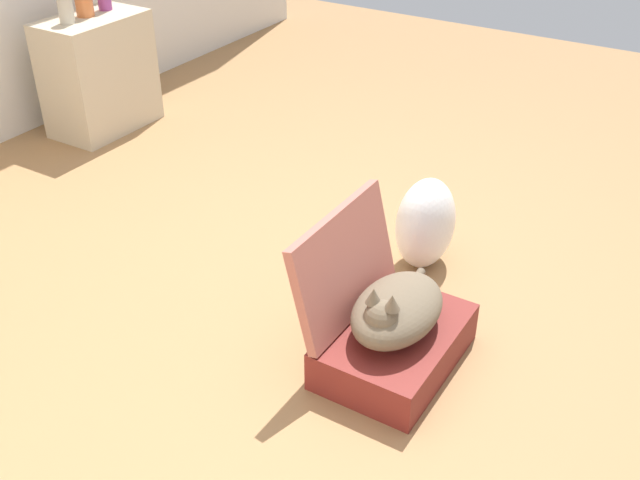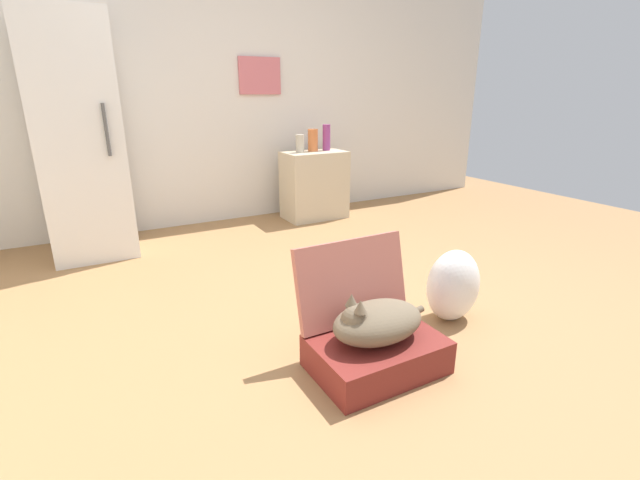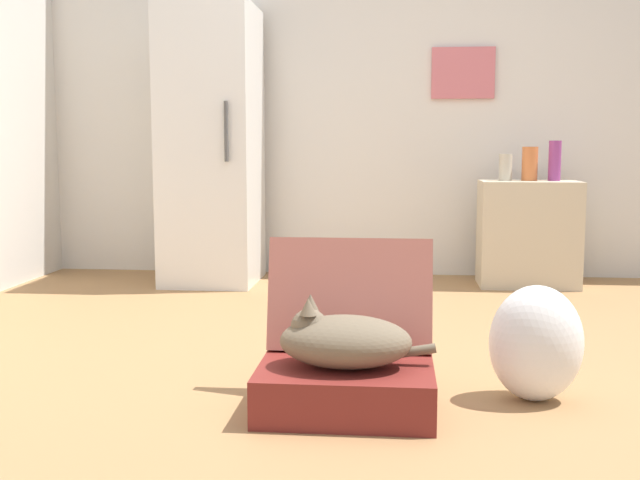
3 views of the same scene
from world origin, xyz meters
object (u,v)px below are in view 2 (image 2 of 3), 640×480
(cat, at_px, (376,321))
(vase_short, at_px, (326,137))
(suitcase_base, at_px, (376,354))
(side_table, at_px, (314,185))
(plastic_bag_white, at_px, (453,285))
(vase_round, at_px, (313,140))
(vase_tall, at_px, (300,144))
(refrigerator, at_px, (79,140))

(cat, distance_m, vase_short, 2.73)
(suitcase_base, distance_m, side_table, 2.60)
(vase_short, bearing_deg, plastic_bag_white, -102.26)
(plastic_bag_white, relative_size, vase_short, 1.63)
(plastic_bag_white, relative_size, vase_round, 1.92)
(vase_tall, bearing_deg, plastic_bag_white, -94.86)
(plastic_bag_white, relative_size, refrigerator, 0.23)
(suitcase_base, xyz_separation_m, side_table, (0.97, 2.40, 0.25))
(suitcase_base, height_order, vase_tall, vase_tall)
(vase_tall, bearing_deg, vase_short, 4.20)
(side_table, relative_size, vase_round, 3.13)
(suitcase_base, relative_size, cat, 1.12)
(suitcase_base, bearing_deg, plastic_bag_white, 16.31)
(suitcase_base, bearing_deg, vase_short, 65.17)
(side_table, bearing_deg, plastic_bag_white, -98.68)
(vase_short, distance_m, vase_round, 0.15)
(cat, height_order, plastic_bag_white, plastic_bag_white)
(refrigerator, distance_m, side_table, 2.04)
(plastic_bag_white, xyz_separation_m, vase_short, (0.49, 2.24, 0.57))
(refrigerator, distance_m, vase_short, 2.12)
(cat, relative_size, plastic_bag_white, 1.27)
(refrigerator, bearing_deg, vase_short, 2.09)
(vase_tall, distance_m, vase_round, 0.15)
(cat, relative_size, vase_round, 2.44)
(vase_tall, bearing_deg, refrigerator, -178.25)
(refrigerator, bearing_deg, side_table, 1.46)
(cat, height_order, vase_round, vase_round)
(cat, bearing_deg, refrigerator, 112.87)
(plastic_bag_white, xyz_separation_m, side_table, (0.34, 2.21, 0.13))
(suitcase_base, distance_m, cat, 0.17)
(refrigerator, bearing_deg, suitcase_base, -66.93)
(cat, height_order, side_table, side_table)
(side_table, xyz_separation_m, vase_round, (0.00, 0.03, 0.43))
(suitcase_base, relative_size, plastic_bag_white, 1.43)
(suitcase_base, height_order, plastic_bag_white, plastic_bag_white)
(suitcase_base, xyz_separation_m, plastic_bag_white, (0.64, 0.19, 0.12))
(suitcase_base, xyz_separation_m, cat, (-0.01, 0.00, 0.17))
(cat, bearing_deg, suitcase_base, -2.25)
(plastic_bag_white, distance_m, vase_round, 2.33)
(plastic_bag_white, relative_size, vase_tall, 2.43)
(plastic_bag_white, height_order, side_table, side_table)
(vase_round, bearing_deg, side_table, -90.00)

